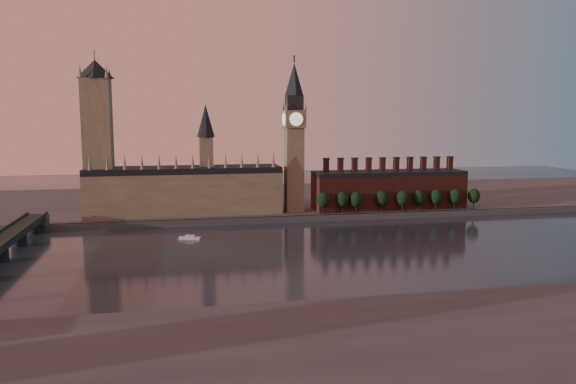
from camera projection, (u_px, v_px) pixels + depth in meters
name	position (u px, v px, depth m)	size (l,w,h in m)	color
ground	(319.00, 255.00, 284.86)	(900.00, 900.00, 0.00)	black
north_bank	(265.00, 200.00, 457.68)	(900.00, 182.00, 4.00)	#4B4B50
palace_of_westminster	(186.00, 188.00, 381.25)	(130.00, 30.30, 74.00)	gray
victoria_tower	(98.00, 133.00, 365.62)	(24.00, 24.00, 108.00)	gray
big_ben	(294.00, 136.00, 386.23)	(15.00, 15.00, 107.00)	gray
chimney_block	(389.00, 189.00, 404.94)	(110.00, 25.00, 37.00)	#5B2622
embankment_tree_0	(324.00, 200.00, 381.07)	(8.60, 8.60, 14.88)	black
embankment_tree_1	(342.00, 199.00, 383.77)	(8.60, 8.60, 14.88)	black
embankment_tree_2	(356.00, 199.00, 383.81)	(8.60, 8.60, 14.88)	black
embankment_tree_3	(382.00, 198.00, 389.15)	(8.60, 8.60, 14.88)	black
embankment_tree_4	(403.00, 198.00, 390.52)	(8.60, 8.60, 14.88)	black
embankment_tree_5	(419.00, 197.00, 394.50)	(8.60, 8.60, 14.88)	black
embankment_tree_6	(436.00, 197.00, 395.94)	(8.60, 8.60, 14.88)	black
embankment_tree_7	(455.00, 196.00, 398.29)	(8.60, 8.60, 14.88)	black
embankment_tree_8	(474.00, 196.00, 401.69)	(8.60, 8.60, 14.88)	black
river_boat	(190.00, 238.00, 320.62)	(12.79, 6.88, 2.46)	silver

